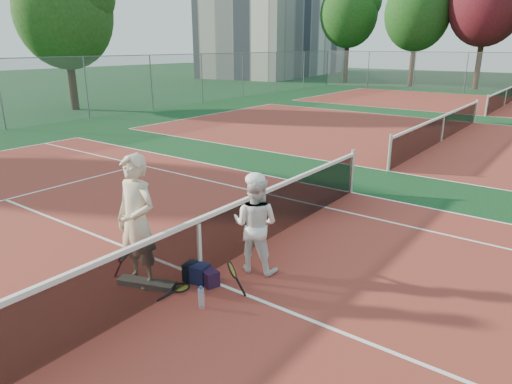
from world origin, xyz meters
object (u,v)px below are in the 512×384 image
net_main (200,248)px  sports_bag_purple (209,277)px  apartment_block (280,10)px  racket_black_held (232,279)px  racket_red (125,264)px  water_bottle (201,298)px  player_a (137,222)px  player_b (255,225)px  racket_spare (181,288)px  sports_bag_navy (196,273)px

net_main → sports_bag_purple: net_main is taller
apartment_block → racket_black_held: 53.19m
racket_red → water_bottle: 1.53m
net_main → apartment_block: apartment_block is taller
racket_red → racket_black_held: bearing=7.8°
net_main → player_a: bearing=-131.2°
net_main → player_b: (0.54, 0.74, 0.29)m
player_b → racket_black_held: size_ratio=2.85×
player_b → racket_black_held: player_b is taller
racket_spare → apartment_block: bearing=33.5°
sports_bag_navy → water_bottle: (0.59, -0.52, 0.00)m
racket_spare → sports_bag_purple: (0.26, 0.36, 0.11)m
apartment_block → sports_bag_purple: bearing=-57.3°
net_main → racket_red: bearing=-139.6°
player_b → racket_spare: size_ratio=2.66×
player_a → racket_red: 0.82m
racket_red → racket_black_held: racket_black_held is taller
player_b → racket_red: player_b is taller
sports_bag_purple → racket_spare: bearing=-125.8°
player_b → water_bottle: size_ratio=5.33×
player_a → sports_bag_purple: (0.87, 0.60, -0.91)m
net_main → racket_spare: size_ratio=18.30×
player_a → water_bottle: bearing=1.2°
racket_spare → racket_black_held: bearing=-67.1°
player_a → player_b: (1.15, 1.43, -0.23)m
racket_black_held → racket_red: bearing=-15.4°
apartment_block → player_b: (28.54, -43.26, -6.70)m
racket_black_held → net_main: bearing=-46.2°
player_a → sports_bag_navy: player_a is taller
sports_bag_navy → sports_bag_purple: 0.24m
apartment_block → racket_black_held: (28.78, -44.14, -7.22)m
net_main → racket_spare: bearing=-88.6°
player_a → sports_bag_navy: (0.64, 0.56, -0.89)m
water_bottle → net_main: bearing=134.0°
racket_black_held → racket_spare: racket_black_held is taller
racket_spare → player_a: bearing=112.8°
net_main → racket_red: net_main is taller
apartment_block → player_a: apartment_block is taller
racket_red → sports_bag_purple: (1.16, 0.67, -0.14)m
racket_black_held → player_b: bearing=-110.9°
sports_bag_purple → player_b: bearing=71.6°
player_a → apartment_block: bearing=120.7°
apartment_block → racket_black_held: bearing=-56.9°
sports_bag_navy → racket_spare: bearing=-94.6°
racket_black_held → sports_bag_purple: 0.53m
sports_bag_navy → sports_bag_purple: size_ratio=1.22×
racket_spare → water_bottle: size_ratio=2.00×
player_a → racket_black_held: size_ratio=3.69×
water_bottle → apartment_block: bearing=122.7°
sports_bag_navy → player_a: bearing=-138.9°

